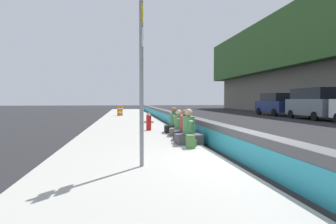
{
  "coord_description": "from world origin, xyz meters",
  "views": [
    {
      "loc": [
        -6.53,
        2.93,
        1.6
      ],
      "look_at": [
        9.39,
        0.57,
        0.93
      ],
      "focal_mm": 31.18,
      "sensor_mm": 36.0,
      "label": 1
    }
  ],
  "objects_px": {
    "seated_person_middle": "(185,130)",
    "parked_car_fourth": "(313,103)",
    "fire_hydrant": "(149,121)",
    "seated_person_foreground": "(189,133)",
    "seated_person_rear": "(179,127)",
    "construction_barrel": "(120,110)",
    "backpack": "(191,142)",
    "route_sign_post": "(142,72)",
    "seated_person_far": "(174,125)",
    "parked_car_midline": "(275,104)"
  },
  "relations": [
    {
      "from": "fire_hydrant",
      "to": "seated_person_far",
      "type": "relative_size",
      "value": 0.78
    },
    {
      "from": "construction_barrel",
      "to": "parked_car_midline",
      "type": "bearing_deg",
      "value": -88.1
    },
    {
      "from": "seated_person_foreground",
      "to": "parked_car_midline",
      "type": "relative_size",
      "value": 0.24
    },
    {
      "from": "seated_person_middle",
      "to": "parked_car_fourth",
      "type": "height_order",
      "value": "parked_car_fourth"
    },
    {
      "from": "seated_person_middle",
      "to": "parked_car_fourth",
      "type": "distance_m",
      "value": 17.09
    },
    {
      "from": "construction_barrel",
      "to": "parked_car_midline",
      "type": "distance_m",
      "value": 15.66
    },
    {
      "from": "seated_person_far",
      "to": "parked_car_midline",
      "type": "height_order",
      "value": "parked_car_midline"
    },
    {
      "from": "seated_person_foreground",
      "to": "seated_person_rear",
      "type": "distance_m",
      "value": 2.3
    },
    {
      "from": "fire_hydrant",
      "to": "seated_person_middle",
      "type": "relative_size",
      "value": 0.8
    },
    {
      "from": "seated_person_foreground",
      "to": "seated_person_rear",
      "type": "height_order",
      "value": "seated_person_foreground"
    },
    {
      "from": "parked_car_midline",
      "to": "route_sign_post",
      "type": "bearing_deg",
      "value": 145.4
    },
    {
      "from": "fire_hydrant",
      "to": "seated_person_foreground",
      "type": "height_order",
      "value": "seated_person_foreground"
    },
    {
      "from": "seated_person_rear",
      "to": "parked_car_midline",
      "type": "height_order",
      "value": "parked_car_midline"
    },
    {
      "from": "backpack",
      "to": "seated_person_far",
      "type": "bearing_deg",
      "value": -2.66
    },
    {
      "from": "seated_person_far",
      "to": "construction_barrel",
      "type": "relative_size",
      "value": 1.2
    },
    {
      "from": "parked_car_fourth",
      "to": "parked_car_midline",
      "type": "bearing_deg",
      "value": -0.24
    },
    {
      "from": "fire_hydrant",
      "to": "seated_person_middle",
      "type": "height_order",
      "value": "seated_person_middle"
    },
    {
      "from": "fire_hydrant",
      "to": "parked_car_midline",
      "type": "bearing_deg",
      "value": -45.19
    },
    {
      "from": "parked_car_fourth",
      "to": "route_sign_post",
      "type": "bearing_deg",
      "value": 135.97
    },
    {
      "from": "backpack",
      "to": "seated_person_rear",
      "type": "bearing_deg",
      "value": -4.13
    },
    {
      "from": "parked_car_midline",
      "to": "construction_barrel",
      "type": "bearing_deg",
      "value": 91.9
    },
    {
      "from": "seated_person_middle",
      "to": "seated_person_rear",
      "type": "distance_m",
      "value": 1.19
    },
    {
      "from": "fire_hydrant",
      "to": "seated_person_far",
      "type": "bearing_deg",
      "value": -135.12
    },
    {
      "from": "seated_person_far",
      "to": "backpack",
      "type": "height_order",
      "value": "seated_person_far"
    },
    {
      "from": "route_sign_post",
      "to": "seated_person_foreground",
      "type": "bearing_deg",
      "value": -29.25
    },
    {
      "from": "seated_person_rear",
      "to": "parked_car_midline",
      "type": "xyz_separation_m",
      "value": [
        16.1,
        -12.99,
        0.71
      ]
    },
    {
      "from": "fire_hydrant",
      "to": "seated_person_rear",
      "type": "relative_size",
      "value": 0.83
    },
    {
      "from": "backpack",
      "to": "seated_person_foreground",
      "type": "bearing_deg",
      "value": -8.42
    },
    {
      "from": "seated_person_far",
      "to": "construction_barrel",
      "type": "height_order",
      "value": "seated_person_far"
    },
    {
      "from": "backpack",
      "to": "parked_car_midline",
      "type": "xyz_separation_m",
      "value": [
        19.27,
        -13.22,
        0.85
      ]
    },
    {
      "from": "route_sign_post",
      "to": "fire_hydrant",
      "type": "bearing_deg",
      "value": -5.79
    },
    {
      "from": "fire_hydrant",
      "to": "route_sign_post",
      "type": "bearing_deg",
      "value": 174.21
    },
    {
      "from": "seated_person_far",
      "to": "parked_car_fourth",
      "type": "bearing_deg",
      "value": -55.81
    },
    {
      "from": "seated_person_rear",
      "to": "backpack",
      "type": "relative_size",
      "value": 2.64
    },
    {
      "from": "fire_hydrant",
      "to": "seated_person_middle",
      "type": "xyz_separation_m",
      "value": [
        -3.32,
        -1.07,
        -0.1
      ]
    },
    {
      "from": "seated_person_middle",
      "to": "seated_person_rear",
      "type": "height_order",
      "value": "seated_person_middle"
    },
    {
      "from": "seated_person_middle",
      "to": "seated_person_far",
      "type": "bearing_deg",
      "value": 0.77
    },
    {
      "from": "fire_hydrant",
      "to": "seated_person_rear",
      "type": "xyz_separation_m",
      "value": [
        -2.13,
        -1.07,
        -0.12
      ]
    },
    {
      "from": "seated_person_foreground",
      "to": "seated_person_rear",
      "type": "xyz_separation_m",
      "value": [
        2.29,
        -0.1,
        -0.03
      ]
    },
    {
      "from": "construction_barrel",
      "to": "fire_hydrant",
      "type": "bearing_deg",
      "value": -173.3
    },
    {
      "from": "seated_person_rear",
      "to": "seated_person_middle",
      "type": "bearing_deg",
      "value": 179.97
    },
    {
      "from": "route_sign_post",
      "to": "parked_car_fourth",
      "type": "xyz_separation_m",
      "value": [
        15.31,
        -14.8,
        -0.86
      ]
    },
    {
      "from": "seated_person_middle",
      "to": "construction_barrel",
      "type": "distance_m",
      "value": 16.98
    },
    {
      "from": "backpack",
      "to": "parked_car_midline",
      "type": "bearing_deg",
      "value": -34.45
    },
    {
      "from": "fire_hydrant",
      "to": "seated_person_rear",
      "type": "bearing_deg",
      "value": -153.32
    },
    {
      "from": "seated_person_far",
      "to": "route_sign_post",
      "type": "bearing_deg",
      "value": 164.45
    },
    {
      "from": "fire_hydrant",
      "to": "seated_person_far",
      "type": "height_order",
      "value": "seated_person_far"
    },
    {
      "from": "seated_person_rear",
      "to": "parked_car_fourth",
      "type": "bearing_deg",
      "value": -52.59
    },
    {
      "from": "route_sign_post",
      "to": "fire_hydrant",
      "type": "relative_size",
      "value": 4.09
    },
    {
      "from": "fire_hydrant",
      "to": "seated_person_far",
      "type": "distance_m",
      "value": 1.48
    }
  ]
}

